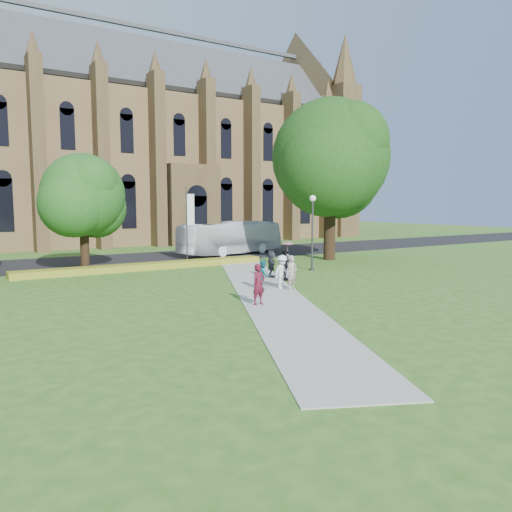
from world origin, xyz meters
TOP-DOWN VIEW (x-y plane):
  - ground at (0.00, 0.00)m, footprint 160.00×160.00m
  - road at (0.00, 20.00)m, footprint 160.00×10.00m
  - footpath at (0.00, 1.00)m, footprint 15.58×28.54m
  - flower_hedge at (-2.00, 13.20)m, footprint 18.00×1.40m
  - cathedral at (10.00, 39.73)m, footprint 52.60×18.25m
  - streetlamp at (7.50, 6.50)m, footprint 0.44×0.44m
  - large_tree at (13.00, 11.00)m, footprint 9.60×9.60m
  - street_tree_1 at (-6.00, 14.50)m, footprint 5.60×5.60m
  - banner_pole_0 at (2.11, 15.20)m, footprint 0.70×0.10m
  - tour_coach at (8.10, 18.88)m, footprint 11.15×4.87m
  - pedestrian_0 at (-2.22, -1.60)m, footprint 0.74×0.53m
  - pedestrian_1 at (0.26, 1.77)m, footprint 0.92×0.98m
  - pedestrian_2 at (1.19, 1.32)m, footprint 1.34×1.01m
  - pedestrian_3 at (3.03, 3.62)m, footprint 1.19×0.82m
  - pedestrian_4 at (3.44, 4.01)m, footprint 0.83×0.61m
  - pedestrian_5 at (3.09, 5.12)m, footprint 1.31×1.61m
  - pedestrian_6 at (1.42, 0.70)m, footprint 0.78×0.62m
  - parasol at (3.62, 4.11)m, footprint 0.81×0.81m

SIDE VIEW (x-z plane):
  - ground at x=0.00m, z-range 0.00..0.00m
  - road at x=0.00m, z-range 0.00..0.02m
  - footpath at x=0.00m, z-range 0.00..0.04m
  - flower_hedge at x=-2.00m, z-range 0.00..0.45m
  - pedestrian_4 at x=3.44m, z-range 0.04..1.61m
  - pedestrian_1 at x=0.26m, z-range 0.04..1.63m
  - pedestrian_5 at x=3.09m, z-range 0.04..1.76m
  - pedestrian_2 at x=1.19m, z-range 0.04..1.88m
  - pedestrian_6 at x=1.42m, z-range 0.04..1.91m
  - pedestrian_0 at x=-2.22m, z-range 0.04..1.91m
  - pedestrian_3 at x=3.03m, z-range 0.04..1.92m
  - tour_coach at x=8.10m, z-range 0.02..3.05m
  - parasol at x=3.62m, z-range 1.61..2.27m
  - streetlamp at x=7.50m, z-range 0.68..5.92m
  - banner_pole_0 at x=2.11m, z-range 0.39..6.39m
  - street_tree_1 at x=-6.00m, z-range 1.20..9.25m
  - large_tree at x=13.00m, z-range 1.77..14.97m
  - cathedral at x=10.00m, z-range -1.02..26.98m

